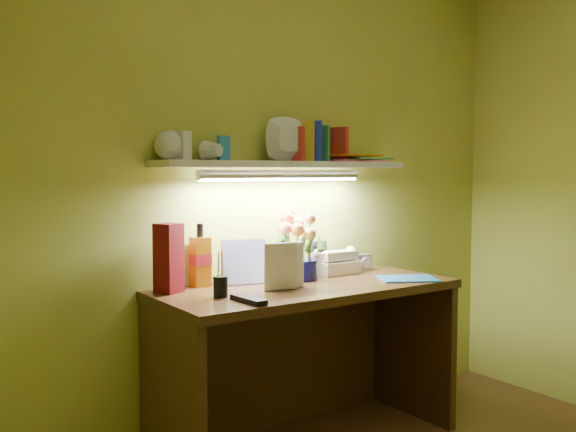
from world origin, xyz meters
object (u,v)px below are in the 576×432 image
(desk, at_px, (307,365))
(telephone, at_px, (335,261))
(flower_bouquet, at_px, (298,244))
(whisky_bottle, at_px, (200,255))
(desk_clock, at_px, (364,262))

(desk, relative_size, telephone, 6.33)
(desk, xyz_separation_m, telephone, (0.30, 0.18, 0.44))
(flower_bouquet, xyz_separation_m, telephone, (0.25, 0.03, -0.10))
(flower_bouquet, relative_size, telephone, 1.52)
(telephone, bearing_deg, flower_bouquet, -174.29)
(telephone, distance_m, whisky_bottle, 0.73)
(flower_bouquet, distance_m, whisky_bottle, 0.48)
(desk_clock, bearing_deg, flower_bouquet, -166.06)
(desk, bearing_deg, flower_bouquet, 70.35)
(telephone, bearing_deg, desk, -149.88)
(whisky_bottle, bearing_deg, flower_bouquet, -11.34)
(flower_bouquet, bearing_deg, telephone, 6.20)
(desk_clock, bearing_deg, desk, -150.01)
(flower_bouquet, height_order, whisky_bottle, flower_bouquet)
(telephone, relative_size, desk_clock, 2.62)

